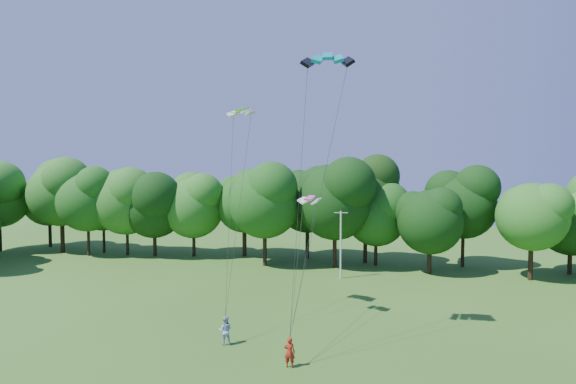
# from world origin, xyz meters

# --- Properties ---
(utility_pole) EXTENTS (1.42, 0.36, 7.15)m
(utility_pole) POSITION_xyz_m (2.77, 29.01, 3.71)
(utility_pole) COLOR beige
(utility_pole) RESTS_ON ground
(kite_flyer_left) EXTENTS (0.67, 0.46, 1.79)m
(kite_flyer_left) POSITION_xyz_m (2.50, 7.07, 0.89)
(kite_flyer_left) COLOR #A52115
(kite_flyer_left) RESTS_ON ground
(kite_flyer_right) EXTENTS (1.05, 0.91, 1.87)m
(kite_flyer_right) POSITION_xyz_m (-2.42, 9.40, 0.94)
(kite_flyer_right) COLOR #9AB0D6
(kite_flyer_right) RESTS_ON ground
(kite_teal) EXTENTS (3.34, 1.77, 0.81)m
(kite_teal) POSITION_xyz_m (4.03, 11.15, 18.80)
(kite_teal) COLOR #058B96
(kite_teal) RESTS_ON ground
(kite_green) EXTENTS (2.61, 1.96, 0.43)m
(kite_green) POSITION_xyz_m (-3.33, 15.49, 16.19)
(kite_green) COLOR green
(kite_green) RESTS_ON ground
(kite_pink) EXTENTS (1.94, 1.43, 0.38)m
(kite_pink) POSITION_xyz_m (2.02, 15.65, 9.35)
(kite_pink) COLOR #DA3C9F
(kite_pink) RESTS_ON ground
(tree_back_west) EXTENTS (8.59, 8.59, 12.49)m
(tree_back_west) POSITION_xyz_m (-31.36, 33.45, 7.80)
(tree_back_west) COLOR black
(tree_back_west) RESTS_ON ground
(tree_back_center) EXTENTS (9.45, 9.45, 13.75)m
(tree_back_center) POSITION_xyz_m (4.75, 37.54, 8.59)
(tree_back_center) COLOR #342814
(tree_back_center) RESTS_ON ground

